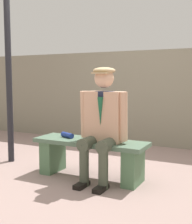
% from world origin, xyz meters
% --- Properties ---
extents(ground_plane, '(30.00, 30.00, 0.00)m').
position_xyz_m(ground_plane, '(0.00, 0.00, 0.00)').
color(ground_plane, gray).
extents(bench, '(1.42, 0.45, 0.47)m').
position_xyz_m(bench, '(0.00, 0.00, 0.30)').
color(bench, '#4E6953').
rests_on(bench, ground).
extents(seated_man, '(0.61, 0.59, 1.36)m').
position_xyz_m(seated_man, '(-0.20, 0.06, 0.75)').
color(seated_man, tan).
rests_on(seated_man, ground).
extents(rolled_magazine, '(0.21, 0.14, 0.07)m').
position_xyz_m(rolled_magazine, '(0.33, 0.00, 0.51)').
color(rolled_magazine, navy).
rests_on(rolled_magazine, bench).
extents(stadium_wall, '(12.00, 0.24, 1.74)m').
position_xyz_m(stadium_wall, '(0.00, -2.24, 0.87)').
color(stadium_wall, gray).
rests_on(stadium_wall, ground).
extents(lamp_post, '(0.25, 0.25, 3.24)m').
position_xyz_m(lamp_post, '(1.41, -0.13, 2.16)').
color(lamp_post, black).
rests_on(lamp_post, ground).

